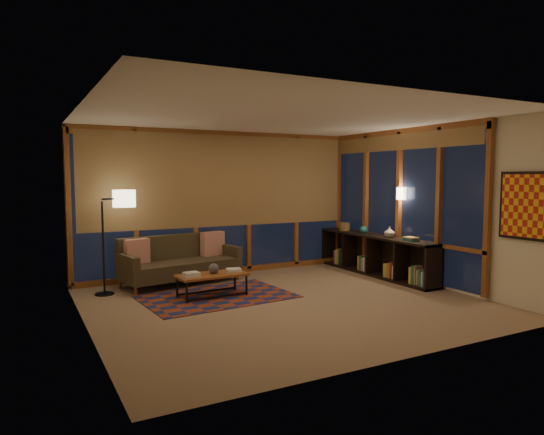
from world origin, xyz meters
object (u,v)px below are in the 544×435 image
floor_lamp (103,243)px  bookshelf (374,255)px  coffee_table (212,285)px  sofa (181,261)px

floor_lamp → bookshelf: floor_lamp is taller
coffee_table → floor_lamp: 1.83m
sofa → coffee_table: 1.13m
sofa → floor_lamp: size_ratio=1.21×
coffee_table → bookshelf: bearing=0.2°
sofa → bookshelf: 3.59m
floor_lamp → coffee_table: bearing=-51.6°
sofa → coffee_table: sofa is taller
sofa → bookshelf: bearing=-24.8°
sofa → floor_lamp: floor_lamp is taller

